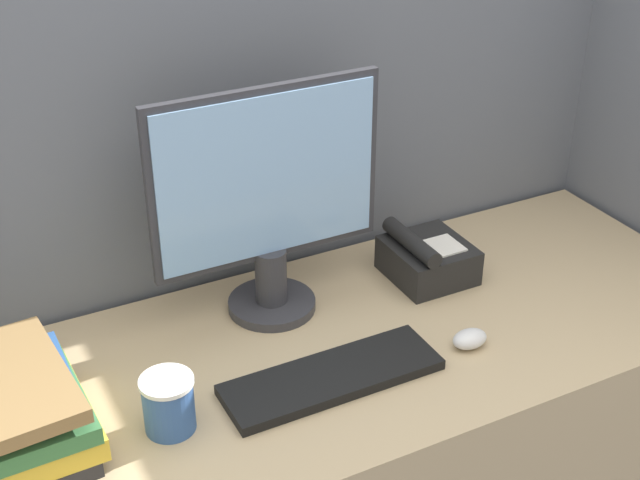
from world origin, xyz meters
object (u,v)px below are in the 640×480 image
coffee_cup (169,404)px  mouse (470,339)px  book_stack (16,411)px  desk_telephone (427,258)px  keyboard (332,377)px  monitor (268,204)px

coffee_cup → mouse: bearing=-4.2°
book_stack → desk_telephone: (0.89, 0.14, -0.03)m
keyboard → coffee_cup: 0.31m
keyboard → monitor: bearing=89.5°
book_stack → desk_telephone: 0.90m
monitor → mouse: bearing=-46.4°
monitor → desk_telephone: (0.35, -0.04, -0.20)m
coffee_cup → desk_telephone: desk_telephone is taller
book_stack → keyboard: bearing=-9.3°
mouse → book_stack: size_ratio=0.23×
keyboard → coffee_cup: coffee_cup is taller
mouse → book_stack: (-0.82, 0.12, 0.06)m
keyboard → book_stack: 0.55m
keyboard → desk_telephone: 0.42m
monitor → book_stack: (-0.54, -0.18, -0.17)m
mouse → coffee_cup: 0.59m
coffee_cup → book_stack: size_ratio=0.33×
mouse → desk_telephone: size_ratio=0.40×
coffee_cup → desk_telephone: 0.69m
mouse → coffee_cup: bearing=175.8°
keyboard → mouse: (0.29, -0.03, 0.01)m
monitor → keyboard: (-0.00, -0.27, -0.23)m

